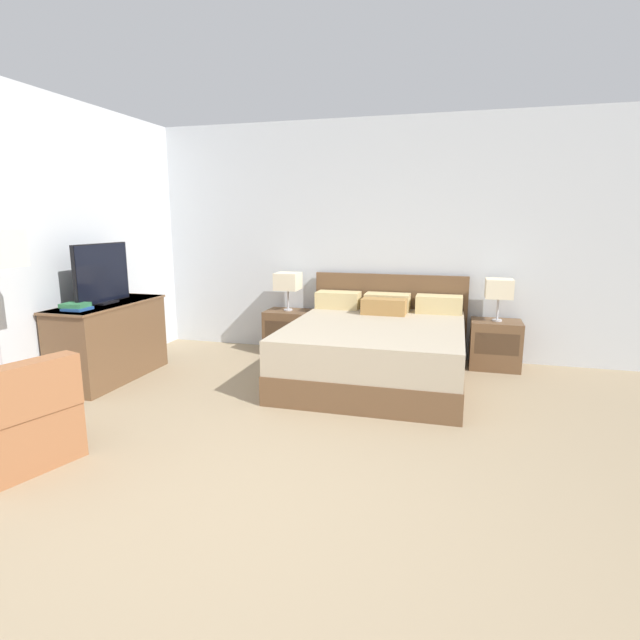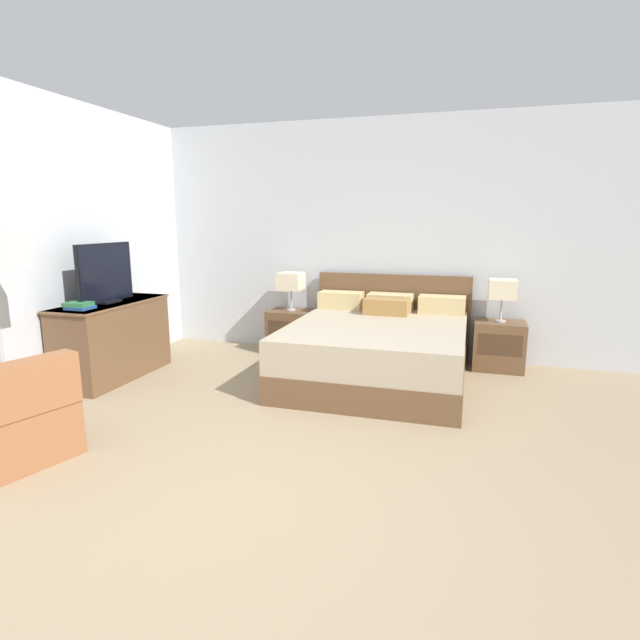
% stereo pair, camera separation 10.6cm
% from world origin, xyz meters
% --- Properties ---
extents(ground_plane, '(11.48, 11.48, 0.00)m').
position_xyz_m(ground_plane, '(0.00, 0.00, 0.00)').
color(ground_plane, '#998466').
extents(wall_back, '(6.62, 0.06, 2.85)m').
position_xyz_m(wall_back, '(0.00, 3.86, 1.43)').
color(wall_back, silver).
rests_on(wall_back, ground).
extents(wall_left, '(0.06, 5.63, 2.85)m').
position_xyz_m(wall_left, '(-2.74, 1.61, 1.43)').
color(wall_left, silver).
rests_on(wall_left, ground).
extents(bed, '(1.85, 2.07, 1.02)m').
position_xyz_m(bed, '(0.30, 2.80, 0.33)').
color(bed, brown).
rests_on(bed, ground).
extents(nightstand_left, '(0.55, 0.43, 0.55)m').
position_xyz_m(nightstand_left, '(-0.95, 3.55, 0.27)').
color(nightstand_left, brown).
rests_on(nightstand_left, ground).
extents(nightstand_right, '(0.55, 0.43, 0.55)m').
position_xyz_m(nightstand_right, '(1.54, 3.55, 0.27)').
color(nightstand_right, brown).
rests_on(nightstand_right, ground).
extents(table_lamp_left, '(0.29, 0.29, 0.47)m').
position_xyz_m(table_lamp_left, '(-0.95, 3.55, 0.91)').
color(table_lamp_left, '#B7B7BC').
rests_on(table_lamp_left, nightstand_left).
extents(table_lamp_right, '(0.29, 0.29, 0.47)m').
position_xyz_m(table_lamp_right, '(1.54, 3.55, 0.91)').
color(table_lamp_right, '#B7B7BC').
rests_on(table_lamp_right, nightstand_right).
extents(dresser, '(0.54, 1.33, 0.82)m').
position_xyz_m(dresser, '(-2.42, 2.05, 0.42)').
color(dresser, brown).
rests_on(dresser, ground).
extents(tv, '(0.18, 0.78, 0.61)m').
position_xyz_m(tv, '(-2.42, 2.02, 1.12)').
color(tv, black).
rests_on(tv, dresser).
extents(book_red_cover, '(0.23, 0.20, 0.03)m').
position_xyz_m(book_red_cover, '(-2.40, 1.62, 0.83)').
color(book_red_cover, '#234C8E').
rests_on(book_red_cover, dresser).
extents(book_blue_cover, '(0.25, 0.21, 0.04)m').
position_xyz_m(book_blue_cover, '(-2.42, 1.62, 0.87)').
color(book_blue_cover, '#2D7042').
rests_on(book_blue_cover, book_red_cover).
extents(armchair_by_window, '(0.86, 0.85, 0.76)m').
position_xyz_m(armchair_by_window, '(-1.81, 0.26, 0.28)').
color(armchair_by_window, '#935B38').
rests_on(armchair_by_window, ground).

